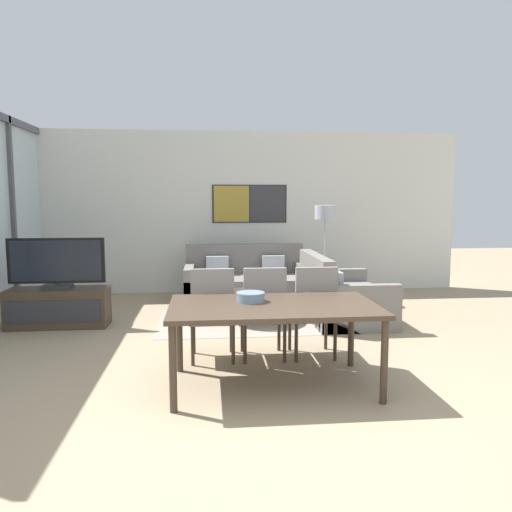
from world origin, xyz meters
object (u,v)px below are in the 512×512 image
dining_chair_left (213,310)px  dining_chair_centre (264,309)px  coffee_table (254,300)px  dining_table (273,311)px  sofa_main (246,284)px  tv_console (59,308)px  fruit_bowl (251,296)px  television (56,263)px  sofa_side (339,300)px  dining_chair_right (314,308)px  floor_lamp (325,220)px

dining_chair_left → dining_chair_centre: (0.52, 0.01, 0.00)m
coffee_table → dining_table: (-0.05, -2.34, 0.38)m
sofa_main → coffee_table: size_ratio=2.12×
tv_console → dining_chair_centre: (2.48, -1.58, 0.28)m
fruit_bowl → tv_console: bearing=136.4°
sofa_main → dining_table: bearing=-90.8°
television → sofa_main: size_ratio=0.62×
sofa_side → dining_chair_right: bearing=156.3°
dining_table → dining_chair_left: bearing=125.6°
dining_chair_right → floor_lamp: size_ratio=0.63×
sofa_side → floor_lamp: floor_lamp is taller
television → sofa_main: 2.91m
television → floor_lamp: bearing=18.3°
sofa_side → fruit_bowl: (-1.40, -2.18, 0.50)m
dining_chair_right → television: bearing=152.2°
sofa_main → dining_chair_left: bearing=-101.0°
floor_lamp → coffee_table: bearing=-136.0°
sofa_side → dining_chair_left: 2.36m
sofa_side → coffee_table: (-1.16, 0.04, 0.01)m
dining_chair_left → coffee_table: bearing=70.7°
television → sofa_side: size_ratio=0.80×
fruit_bowl → sofa_side: bearing=57.4°
sofa_side → coffee_table: sofa_side is taller
dining_chair_right → tv_console: bearing=152.3°
dining_table → dining_chair_centre: 0.74m
coffee_table → dining_chair_left: bearing=-109.3°
television → coffee_table: television is taller
coffee_table → tv_console: bearing=-179.2°
sofa_side → sofa_main: bearing=40.9°
dining_table → fruit_bowl: size_ratio=7.06×
dining_table → dining_chair_left: (-0.52, 0.72, -0.14)m
coffee_table → dining_chair_left: 1.73m
tv_console → dining_chair_centre: size_ratio=1.30×
sofa_main → television: bearing=-152.1°
dining_chair_centre → fruit_bowl: 0.68m
sofa_main → floor_lamp: (1.26, -0.09, 1.02)m
dining_chair_centre → dining_table: bearing=-90.0°
dining_table → floor_lamp: (1.30, 3.56, 0.63)m
sofa_main → dining_chair_left: dining_chair_left is taller
coffee_table → television: bearing=-179.2°
television → sofa_side: television is taller
sofa_side → television: bearing=90.0°
tv_console → dining_chair_left: 2.54m
floor_lamp → sofa_main: bearing=175.8°
floor_lamp → dining_chair_right: bearing=-105.5°
television → dining_chair_left: bearing=-38.9°
television → dining_chair_left: television is taller
sofa_main → coffee_table: sofa_main is taller
dining_table → fruit_bowl: bearing=146.1°
dining_chair_centre → dining_chair_right: 0.52m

